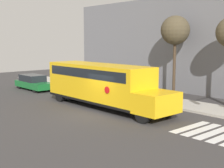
% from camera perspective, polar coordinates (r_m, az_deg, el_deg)
% --- Properties ---
extents(ground_plane, '(60.00, 60.00, 0.00)m').
position_cam_1_polar(ground_plane, '(20.01, -3.08, -5.53)').
color(ground_plane, '#3A3838').
extents(sidewalk_strip, '(44.00, 3.00, 0.15)m').
position_cam_1_polar(sidewalk_strip, '(24.48, 8.93, -2.96)').
color(sidewalk_strip, '#B2ADA3').
rests_on(sidewalk_strip, ground).
extents(building_backdrop, '(32.00, 4.00, 8.70)m').
position_cam_1_polar(building_backdrop, '(29.37, 17.28, 6.96)').
color(building_backdrop, slate).
rests_on(building_backdrop, ground).
extents(crosswalk_stripes, '(3.30, 3.20, 0.01)m').
position_cam_1_polar(crosswalk_stripes, '(16.88, 18.12, -8.45)').
color(crosswalk_stripes, white).
rests_on(crosswalk_stripes, ground).
extents(school_bus, '(10.88, 2.57, 3.01)m').
position_cam_1_polar(school_bus, '(21.83, -1.92, 0.22)').
color(school_bus, yellow).
rests_on(school_bus, ground).
extents(parked_car, '(4.75, 1.75, 1.42)m').
position_cam_1_polar(parked_car, '(30.82, -14.16, 0.30)').
color(parked_car, '#196B2D').
rests_on(parked_car, ground).
extents(tree_near_sidewalk, '(2.43, 2.43, 6.75)m').
position_cam_1_polar(tree_near_sidewalk, '(26.88, 11.49, 9.48)').
color(tree_near_sidewalk, '#423323').
rests_on(tree_near_sidewalk, ground).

